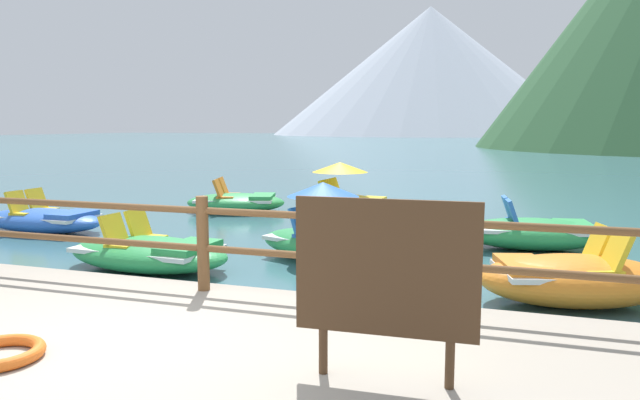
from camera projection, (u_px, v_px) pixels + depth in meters
The scene contains 11 objects.
ground_plane at pixel (470, 154), 42.23m from camera, with size 200.00×200.00×0.00m, color #3D6B75.
dock_railing at pixel (203, 233), 5.85m from camera, with size 23.92×0.12×0.95m.
sign_board at pixel (386, 271), 3.72m from camera, with size 1.18×0.10×1.19m.
pedal_boat_1 at pixel (149, 253), 8.37m from camera, with size 2.59×1.48×0.82m.
pedal_boat_2 at pixel (533, 233), 9.78m from camera, with size 2.52×1.54×0.85m.
pedal_boat_3 at pixel (573, 279), 6.72m from camera, with size 2.40×1.74×0.89m.
pedal_boat_4 at pixel (44, 220), 11.35m from camera, with size 2.61×1.25×0.81m.
pedal_boat_5 at pixel (344, 200), 12.89m from camera, with size 2.26×1.48×1.25m.
pedal_boat_6 at pixel (329, 236), 8.97m from camera, with size 2.72×1.93×1.19m.
pedal_boat_7 at pixel (236, 202), 13.98m from camera, with size 2.60×1.92×0.81m.
distant_peak at pixel (429, 71), 129.92m from camera, with size 68.95×68.95×27.82m, color #A8B2C1.
Camera 1 is at (2.90, -3.56, 2.04)m, focal length 33.08 mm.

